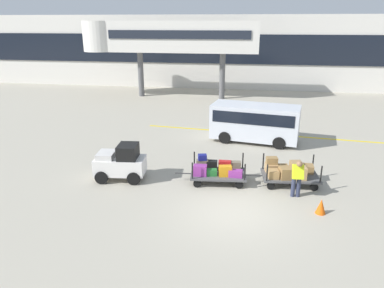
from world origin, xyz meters
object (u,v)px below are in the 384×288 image
at_px(baggage_cart_lead, 217,170).
at_px(baggage_handler, 297,177).
at_px(baggage_cart_middle, 289,172).
at_px(shuttle_van, 255,120).
at_px(safety_cone_near, 321,206).
at_px(baggage_tug, 121,163).

relative_size(baggage_cart_lead, baggage_handler, 1.96).
height_order(baggage_cart_lead, baggage_cart_middle, baggage_cart_lead).
bearing_deg(baggage_cart_middle, baggage_handler, -81.53).
xyz_separation_m(baggage_cart_lead, baggage_handler, (3.16, -0.94, 0.35)).
relative_size(baggage_handler, shuttle_van, 0.31).
bearing_deg(baggage_handler, shuttle_van, 103.44).
bearing_deg(baggage_handler, safety_cone_near, -56.69).
bearing_deg(shuttle_van, safety_cone_near, -73.34).
distance_m(baggage_cart_middle, safety_cone_near, 2.55).
bearing_deg(baggage_cart_lead, safety_cone_near, -28.03).
height_order(shuttle_van, safety_cone_near, shuttle_van).
height_order(baggage_handler, safety_cone_near, baggage_handler).
height_order(baggage_cart_lead, shuttle_van, shuttle_van).
relative_size(baggage_cart_middle, safety_cone_near, 5.56).
xyz_separation_m(baggage_tug, baggage_cart_lead, (4.09, 0.41, -0.24)).
xyz_separation_m(baggage_cart_middle, safety_cone_near, (0.93, -2.36, -0.27)).
bearing_deg(baggage_cart_middle, safety_cone_near, -68.50).
height_order(baggage_cart_lead, safety_cone_near, baggage_cart_lead).
relative_size(baggage_cart_middle, baggage_handler, 1.96).
xyz_separation_m(baggage_cart_lead, baggage_cart_middle, (2.98, 0.28, 0.03)).
bearing_deg(safety_cone_near, baggage_cart_middle, 111.50).
bearing_deg(baggage_tug, baggage_handler, -4.22).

